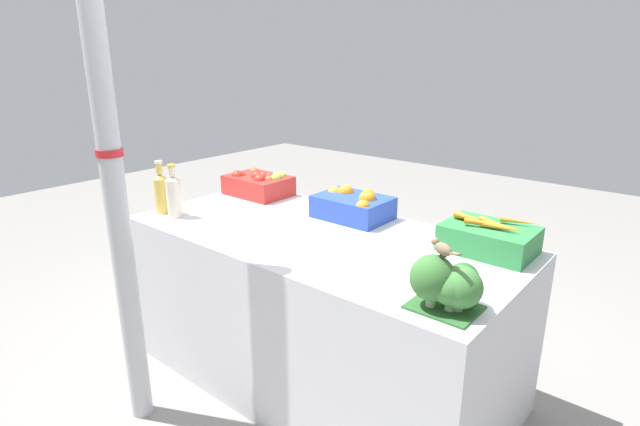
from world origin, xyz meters
TOP-DOWN VIEW (x-y plane):
  - ground_plane at (0.00, 0.00)m, footprint 10.00×10.00m
  - market_table at (0.00, 0.00)m, footprint 1.84×0.89m
  - support_pole at (-0.47, -0.72)m, footprint 0.10×0.10m
  - apple_crate at (-0.70, 0.28)m, footprint 0.36×0.26m
  - orange_crate at (-0.02, 0.29)m, footprint 0.36×0.26m
  - carrot_crate at (0.69, 0.28)m, footprint 0.36×0.26m
  - broccoli_pile at (0.78, -0.29)m, footprint 0.23×0.21m
  - juice_bottle_golden at (-0.84, -0.28)m, footprint 0.07×0.07m
  - juice_bottle_cloudy at (-0.73, -0.28)m, footprint 0.08×0.08m
  - sparrow_bird at (0.76, -0.31)m, footprint 0.13×0.07m

SIDE VIEW (x-z plane):
  - ground_plane at x=0.00m, z-range 0.00..0.00m
  - market_table at x=0.00m, z-range 0.00..0.79m
  - carrot_crate at x=0.69m, z-range 0.78..0.93m
  - orange_crate at x=-0.02m, z-range 0.78..0.93m
  - apple_crate at x=-0.70m, z-range 0.78..0.93m
  - broccoli_pile at x=0.78m, z-range 0.79..0.97m
  - juice_bottle_golden at x=-0.84m, z-range 0.76..1.04m
  - juice_bottle_cloudy at x=-0.73m, z-range 0.77..1.04m
  - sparrow_bird at x=0.76m, z-range 0.98..1.03m
  - support_pole at x=-0.47m, z-range 0.00..2.22m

